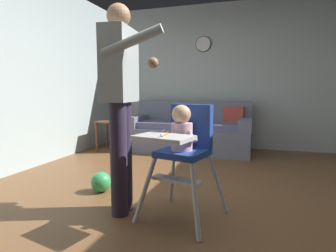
% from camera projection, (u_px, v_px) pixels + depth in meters
% --- Properties ---
extents(ground, '(6.14, 7.24, 0.10)m').
position_uv_depth(ground, '(184.00, 208.00, 2.63)').
color(ground, brown).
extents(wall_far, '(5.34, 0.06, 2.60)m').
position_uv_depth(wall_far, '(223.00, 77.00, 5.17)').
color(wall_far, '#B0BBBB').
rests_on(wall_far, ground).
extents(wall_left, '(0.06, 6.24, 2.60)m').
position_uv_depth(wall_left, '(7.00, 69.00, 3.44)').
color(wall_left, '#ACBDBE').
rests_on(wall_left, ground).
extents(couch, '(2.08, 0.86, 0.86)m').
position_uv_depth(couch, '(190.00, 132.00, 4.94)').
color(couch, slate).
rests_on(couch, ground).
extents(high_chair, '(0.72, 0.82, 0.93)m').
position_uv_depth(high_chair, '(183.00, 140.00, 2.26)').
color(high_chair, silver).
rests_on(high_chair, ground).
extents(adult_standing, '(0.55, 0.50, 1.72)m').
position_uv_depth(adult_standing, '(121.00, 98.00, 2.32)').
color(adult_standing, '#2E2539').
rests_on(adult_standing, ground).
extents(toy_ball, '(0.21, 0.21, 0.21)m').
position_uv_depth(toy_ball, '(101.00, 182.00, 2.92)').
color(toy_ball, green).
rests_on(toy_ball, ground).
extents(side_table, '(0.40, 0.40, 0.52)m').
position_uv_depth(side_table, '(110.00, 129.00, 4.94)').
color(side_table, brown).
rests_on(side_table, ground).
extents(sippy_cup, '(0.07, 0.07, 0.10)m').
position_uv_depth(sippy_cup, '(112.00, 118.00, 4.91)').
color(sippy_cup, gold).
rests_on(sippy_cup, side_table).
extents(wall_clock, '(0.28, 0.04, 0.28)m').
position_uv_depth(wall_clock, '(203.00, 44.00, 5.17)').
color(wall_clock, white).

